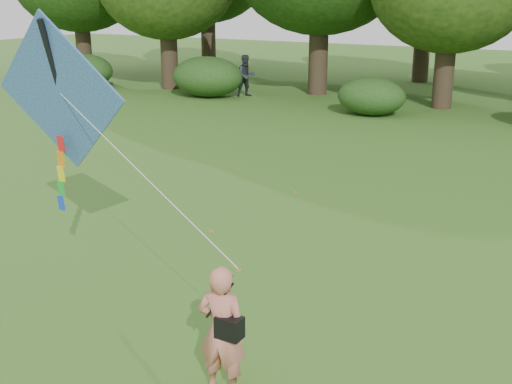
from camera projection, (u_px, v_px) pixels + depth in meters
The scene contains 7 objects.
ground at pixel (222, 341), 8.75m from camera, with size 100.00×100.00×0.00m, color #265114.
man_kite_flyer at pixel (222, 331), 7.40m from camera, with size 0.59×0.39×1.62m, color #CA725F.
bystander_left at pixel (246, 76), 28.99m from camera, with size 0.91×0.71×1.86m, color #262933.
crossbody_bag at pixel (229, 327), 7.29m from camera, with size 0.43×0.20×0.68m.
flying_kite at pixel (60, 95), 10.17m from camera, with size 5.71×2.29×3.31m.
shrub_band at pixel (462, 98), 23.47m from camera, with size 39.15×3.22×1.88m.
fallen_leaves at pixel (332, 270), 10.98m from camera, with size 11.59×12.45×0.01m.
Camera 1 is at (4.20, -6.52, 4.56)m, focal length 45.00 mm.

